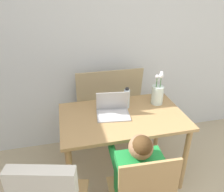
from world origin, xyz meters
The scene contains 7 objects.
wall_back centered at (0.00, 2.23, 1.25)m, with size 6.40×0.05×2.50m.
dining_table centered at (-0.07, 1.51, 0.65)m, with size 1.16×0.72×0.74m.
person_seated centered at (-0.12, 0.94, 0.61)m, with size 0.34×0.43×0.98m.
laptop centered at (-0.15, 1.55, 0.80)m, with size 0.33×0.26×0.22m.
flower_vase centered at (0.33, 1.66, 0.86)m, with size 0.12×0.12×0.34m.
water_bottle centered at (0.01, 1.65, 0.84)m, with size 0.06×0.06×0.21m.
cardboard_panel centered at (-0.07, 2.09, 0.50)m, with size 0.77×0.16×1.00m.
Camera 1 is at (-0.56, -0.16, 1.83)m, focal length 35.00 mm.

